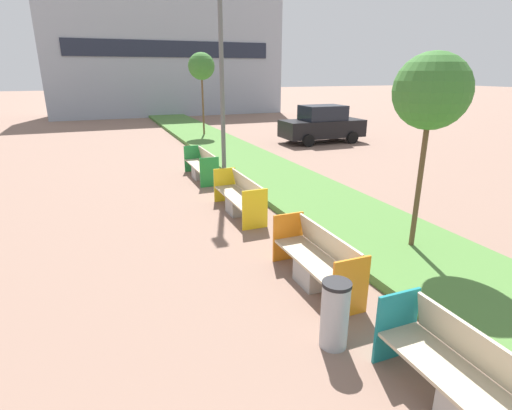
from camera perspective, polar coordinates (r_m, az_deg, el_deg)
planter_grass_strip at (r=12.22m, az=5.78°, el=2.36°), size 2.80×120.00×0.18m
building_backdrop at (r=36.06m, az=-12.63°, el=19.99°), size 18.65×5.18×9.30m
bench_teal_frame at (r=4.93m, az=29.64°, el=-23.22°), size 0.65×2.48×0.94m
bench_orange_frame at (r=6.93m, az=8.66°, el=-8.32°), size 0.65×2.10×0.94m
bench_yellow_frame at (r=10.19m, az=-2.32°, el=0.82°), size 0.65×2.32×0.94m
bench_green_frame at (r=13.74m, az=-7.75°, el=5.33°), size 0.65×2.30×0.94m
litter_bin at (r=5.48m, az=11.19°, el=-15.06°), size 0.38×0.38×0.94m
street_lamp_post at (r=12.99m, az=-4.99°, el=20.63°), size 0.24×0.44×7.16m
sapling_tree_near at (r=7.97m, az=23.79°, el=14.52°), size 1.36×1.36×3.82m
sapling_tree_far at (r=22.40m, az=-7.81°, el=19.00°), size 1.40×1.40×4.44m
parked_car_distant at (r=20.99m, az=9.43°, el=11.29°), size 4.22×2.00×1.86m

